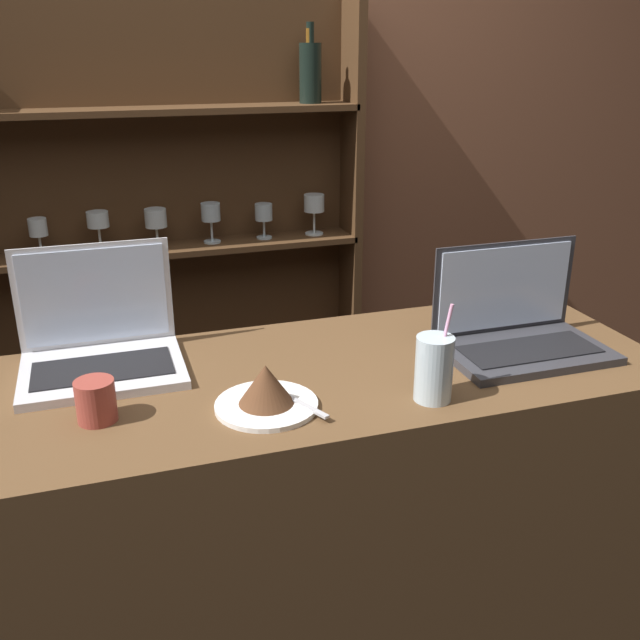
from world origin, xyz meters
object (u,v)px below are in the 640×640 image
(laptop_near, at_px, (100,343))
(water_glass, at_px, (434,368))
(coffee_cup, at_px, (96,401))
(laptop_far, at_px, (518,328))
(cake_plate, at_px, (266,391))

(laptop_near, xyz_separation_m, water_glass, (0.59, -0.35, 0.01))
(coffee_cup, bearing_deg, laptop_near, 86.04)
(laptop_far, xyz_separation_m, water_glass, (-0.28, -0.16, 0.01))
(laptop_far, xyz_separation_m, cake_plate, (-0.59, -0.09, -0.02))
(laptop_far, height_order, cake_plate, laptop_far)
(water_glass, bearing_deg, laptop_near, 149.65)
(laptop_far, height_order, water_glass, laptop_far)
(water_glass, distance_m, coffee_cup, 0.62)
(laptop_near, bearing_deg, coffee_cup, -93.96)
(coffee_cup, bearing_deg, cake_plate, -8.98)
(laptop_far, relative_size, water_glass, 1.84)
(laptop_near, distance_m, coffee_cup, 0.24)
(cake_plate, distance_m, coffee_cup, 0.30)
(cake_plate, bearing_deg, laptop_far, 9.05)
(laptop_near, xyz_separation_m, cake_plate, (0.28, -0.28, -0.02))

